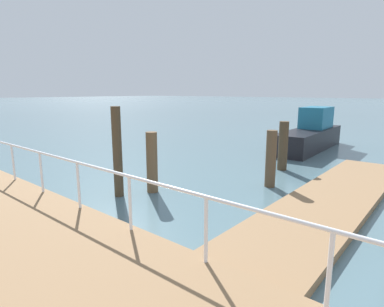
% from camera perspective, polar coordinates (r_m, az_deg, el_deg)
% --- Properties ---
extents(ground_plane, '(300.00, 300.00, 0.00)m').
position_cam_1_polar(ground_plane, '(17.04, -26.05, -0.04)').
color(ground_plane, slate).
extents(floating_dock, '(10.81, 2.00, 0.18)m').
position_cam_1_polar(floating_dock, '(9.36, 23.85, -7.81)').
color(floating_dock, '#93704C').
rests_on(floating_dock, ground_plane).
extents(boardwalk_railing, '(0.06, 30.51, 1.08)m').
position_cam_1_polar(boardwalk_railing, '(6.67, -16.12, -4.34)').
color(boardwalk_railing, white).
rests_on(boardwalk_railing, boardwalk).
extents(dock_piling_0, '(0.33, 0.33, 1.82)m').
position_cam_1_polar(dock_piling_0, '(9.43, -7.26, -1.61)').
color(dock_piling_0, brown).
rests_on(dock_piling_0, ground_plane).
extents(dock_piling_2, '(0.36, 0.36, 1.87)m').
position_cam_1_polar(dock_piling_2, '(12.52, 16.16, 1.33)').
color(dock_piling_2, '#473826').
rests_on(dock_piling_2, ground_plane).
extents(dock_piling_3, '(0.26, 0.26, 2.58)m').
position_cam_1_polar(dock_piling_3, '(9.15, -13.37, 0.22)').
color(dock_piling_3, '#473826').
rests_on(dock_piling_3, ground_plane).
extents(dock_piling_4, '(0.33, 0.33, 1.80)m').
position_cam_1_polar(dock_piling_4, '(10.18, 14.09, -0.95)').
color(dock_piling_4, brown).
rests_on(dock_piling_4, ground_plane).
extents(moored_boat_0, '(6.45, 1.83, 2.16)m').
position_cam_1_polar(moored_boat_0, '(17.69, 20.68, 3.25)').
color(moored_boat_0, black).
rests_on(moored_boat_0, ground_plane).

